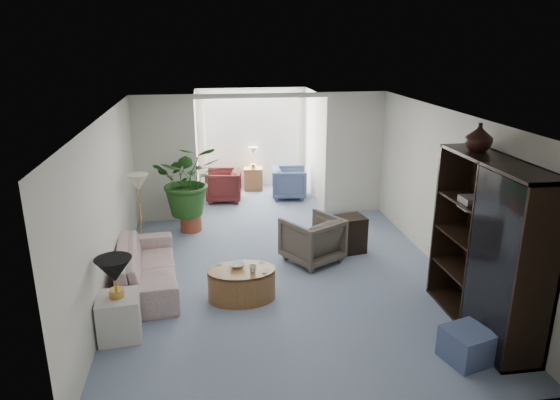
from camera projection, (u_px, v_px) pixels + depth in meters
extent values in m
plane|color=#8291AC|center=(286.00, 281.00, 7.70)|extent=(6.00, 6.00, 0.00)
plane|color=#8291AC|center=(257.00, 200.00, 11.56)|extent=(2.60, 2.60, 0.00)
cube|color=silver|center=(165.00, 160.00, 9.88)|extent=(1.20, 0.12, 2.50)
cube|color=silver|center=(354.00, 154.00, 10.42)|extent=(1.20, 0.12, 2.50)
cube|color=silver|center=(262.00, 96.00, 9.78)|extent=(2.60, 0.12, 0.10)
cube|color=white|center=(252.00, 130.00, 12.15)|extent=(2.20, 0.02, 1.50)
cube|color=white|center=(252.00, 131.00, 12.13)|extent=(2.20, 0.02, 1.50)
cube|color=beige|center=(453.00, 168.00, 7.44)|extent=(0.04, 0.50, 0.40)
imported|color=beige|center=(147.00, 266.00, 7.48)|extent=(1.03, 2.17, 0.61)
cube|color=silver|center=(119.00, 317.00, 6.19)|extent=(0.55, 0.55, 0.55)
cone|color=black|center=(114.00, 270.00, 6.00)|extent=(0.44, 0.44, 0.30)
cone|color=beige|center=(138.00, 183.00, 8.33)|extent=(0.36, 0.36, 0.28)
cylinder|color=#975E37|center=(242.00, 284.00, 7.12)|extent=(1.18, 1.18, 0.45)
imported|color=white|center=(237.00, 265.00, 7.13)|extent=(0.26, 0.26, 0.05)
imported|color=beige|center=(253.00, 269.00, 6.96)|extent=(0.13, 0.13, 0.10)
imported|color=#5D5349|center=(312.00, 239.00, 8.29)|extent=(1.12, 1.13, 0.76)
cube|color=black|center=(349.00, 234.00, 8.69)|extent=(0.59, 0.50, 0.63)
cube|color=black|center=(488.00, 247.00, 6.18)|extent=(0.52, 1.96, 2.17)
imported|color=black|center=(479.00, 137.00, 6.27)|extent=(0.33, 0.33, 0.35)
cube|color=slate|center=(467.00, 345.00, 5.76)|extent=(0.59, 0.59, 0.38)
cylinder|color=brown|center=(191.00, 222.00, 9.68)|extent=(0.40, 0.40, 0.32)
imported|color=#24521C|center=(189.00, 180.00, 9.43)|extent=(1.23, 1.06, 1.36)
imported|color=slate|center=(289.00, 183.00, 11.62)|extent=(0.86, 0.84, 0.70)
imported|color=maroon|center=(223.00, 185.00, 11.41)|extent=(0.86, 0.84, 0.70)
cube|color=#975E37|center=(253.00, 179.00, 12.25)|extent=(0.48, 0.39, 0.54)
cube|color=#28231F|center=(505.00, 222.00, 5.71)|extent=(0.30, 0.26, 0.16)
cube|color=#5C5956|center=(473.00, 203.00, 6.38)|extent=(0.30, 0.26, 0.16)
cube|color=#454240|center=(494.00, 255.00, 5.96)|extent=(0.30, 0.26, 0.16)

